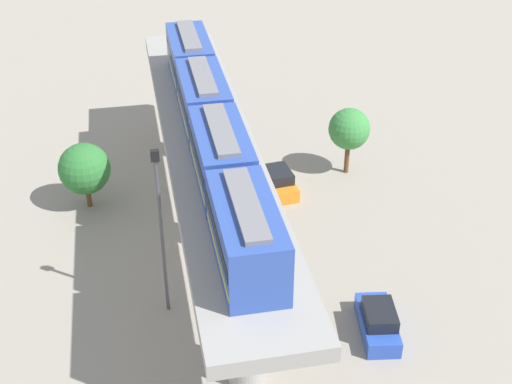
# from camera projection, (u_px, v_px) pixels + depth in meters

# --- Properties ---
(ground_plane) EXTENTS (120.00, 120.00, 0.00)m
(ground_plane) POSITION_uv_depth(u_px,v_px,m) (213.00, 243.00, 44.85)
(ground_plane) COLOR gray
(viaduct) EXTENTS (5.20, 35.80, 7.72)m
(viaduct) POSITION_uv_depth(u_px,v_px,m) (210.00, 162.00, 41.61)
(viaduct) COLOR #999691
(viaduct) RESTS_ON ground
(train) EXTENTS (2.64, 27.45, 3.24)m
(train) POSITION_uv_depth(u_px,v_px,m) (212.00, 127.00, 38.47)
(train) COLOR #2D4CA5
(train) RESTS_ON viaduct
(parked_car_orange) EXTENTS (2.28, 4.38, 1.76)m
(parked_car_orange) POSITION_uv_depth(u_px,v_px,m) (278.00, 181.00, 49.82)
(parked_car_orange) COLOR orange
(parked_car_orange) RESTS_ON ground
(parked_car_blue) EXTENTS (2.40, 4.42, 1.76)m
(parked_car_blue) POSITION_uv_depth(u_px,v_px,m) (378.00, 322.00, 37.53)
(parked_car_blue) COLOR #284CB7
(parked_car_blue) RESTS_ON ground
(tree_near_viaduct) EXTENTS (3.53, 3.53, 4.76)m
(tree_near_viaduct) POSITION_uv_depth(u_px,v_px,m) (84.00, 169.00, 46.91)
(tree_near_viaduct) COLOR brown
(tree_near_viaduct) RESTS_ON ground
(tree_mid_lot) EXTENTS (3.05, 3.05, 5.17)m
(tree_mid_lot) POSITION_uv_depth(u_px,v_px,m) (349.00, 129.00, 50.46)
(tree_mid_lot) COLOR brown
(tree_mid_lot) RESTS_ON ground
(signal_post) EXTENTS (0.44, 0.28, 10.32)m
(signal_post) POSITION_uv_depth(u_px,v_px,m) (161.00, 227.00, 36.47)
(signal_post) COLOR #4C4C51
(signal_post) RESTS_ON ground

